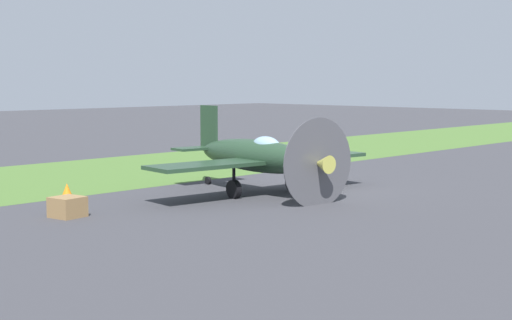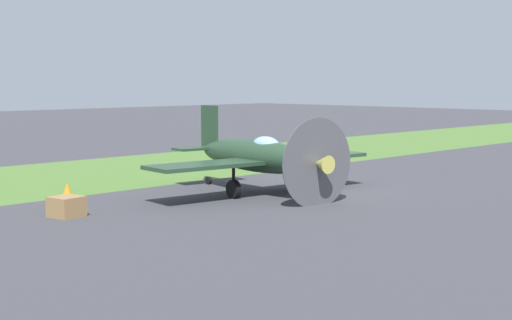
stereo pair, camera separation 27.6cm
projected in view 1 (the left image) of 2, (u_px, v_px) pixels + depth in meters
name	position (u px, v px, depth m)	size (l,w,h in m)	color
ground_plane	(322.00, 188.00, 29.95)	(160.00, 160.00, 0.00)	#38383D
grass_verge	(155.00, 167.00, 37.23)	(120.00, 11.00, 0.01)	#476B2D
airplane_lead	(259.00, 156.00, 28.35)	(9.56, 7.59, 3.39)	#233D28
ground_crew_chief	(322.00, 152.00, 35.57)	(0.38, 0.55, 1.73)	#9E998E
fuel_drum	(253.00, 152.00, 40.32)	(0.60, 0.60, 0.90)	black
supply_crate	(67.00, 207.00, 23.56)	(0.90, 0.90, 0.64)	olive
runway_marker_cone	(67.00, 189.00, 28.12)	(0.36, 0.36, 0.44)	orange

